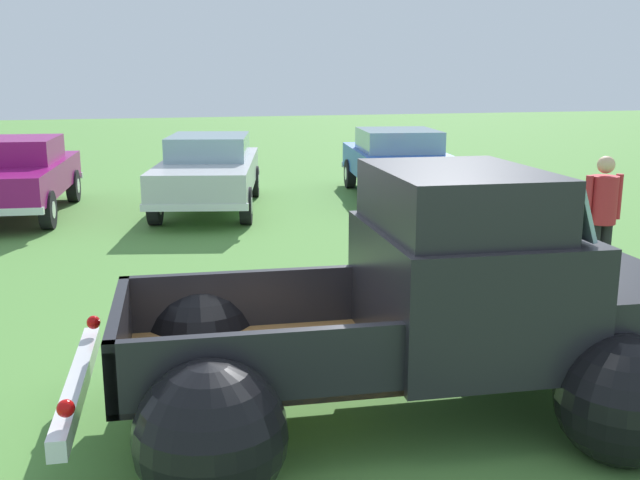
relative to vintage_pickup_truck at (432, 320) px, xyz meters
The scene contains 7 objects.
ground_plane 0.85m from the vintage_pickup_truck, behind, with size 80.00×80.00×0.00m, color #548C3D.
vintage_pickup_truck is the anchor object (origin of this frame).
show_car_0 10.48m from the vintage_pickup_truck, 113.60° to the left, with size 2.31×4.49×1.43m.
show_car_1 9.30m from the vintage_pickup_truck, 93.66° to the left, with size 2.76×4.90×1.43m.
show_car_2 10.27m from the vintage_pickup_truck, 70.10° to the left, with size 2.54×4.69×1.43m.
spectator_0 4.40m from the vintage_pickup_truck, 38.18° to the left, with size 0.53×0.36×1.62m.
lane_cone_0 3.00m from the vintage_pickup_truck, 75.98° to the left, with size 0.36×0.36×0.63m.
Camera 1 is at (-1.84, -4.93, 2.61)m, focal length 41.02 mm.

